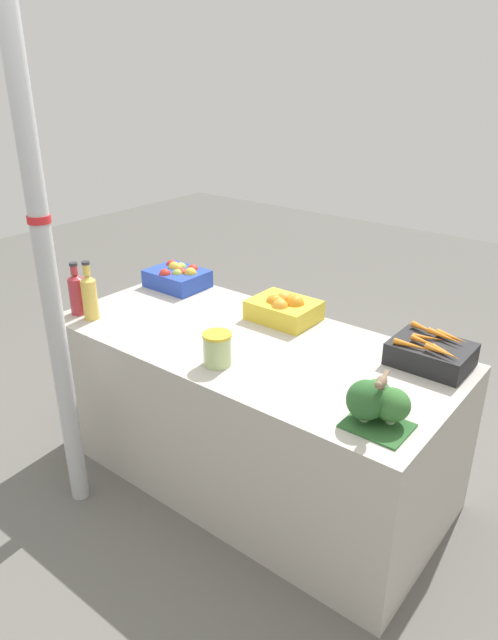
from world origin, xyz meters
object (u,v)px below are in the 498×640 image
Objects in this scene: orange_crate at (284,308)px; sparrow_bird at (381,382)px; apple_crate at (178,276)px; juice_bottle_ruby at (77,293)px; support_pole at (43,243)px; broccoli_pile at (377,402)px; carrot_crate at (431,353)px; pickle_jar at (217,349)px; juice_bottle_golden at (89,295)px.

orange_crate is 0.98m from sparrow_bird.
apple_crate is 1.19× the size of juice_bottle_ruby.
support_pole reaches higher than orange_crate.
sparrow_bird reaches higher than apple_crate.
support_pole reaches higher than broccoli_pile.
orange_crate is 0.75m from carrot_crate.
juice_bottle_ruby is 1.98× the size of sparrow_bird.
sparrow_bird reaches higher than pickle_jar.
carrot_crate is at bearing 38.30° from pickle_jar.
orange_crate is 0.92m from broccoli_pile.
pickle_jar reaches higher than orange_crate.
support_pole is 7.89× the size of carrot_crate.
orange_crate is 1.38× the size of broccoli_pile.
broccoli_pile is at bearing -158.67° from sparrow_bird.
juice_bottle_golden is 0.80m from pickle_jar.
carrot_crate is 1.61m from juice_bottle_golden.
support_pole is 0.81m from pickle_jar.
pickle_jar is at bearing -178.01° from broccoli_pile.
juice_bottle_golden is 1.54m from sparrow_bird.
pickle_jar reaches higher than carrot_crate.
juice_bottle_golden is (0.10, -0.00, 0.01)m from juice_bottle_ruby.
orange_crate is at bearing 37.42° from juice_bottle_golden.
juice_bottle_golden is at bearing -100.49° from sparrow_bird.
pickle_jar is at bearing 33.44° from support_pole.
juice_bottle_golden is at bearing -91.59° from apple_crate.
sparrow_bird reaches higher than carrot_crate.
pickle_jar is at bearing -141.70° from carrot_crate.
juice_bottle_ruby is at bearing 133.98° from support_pole.
pickle_jar is (0.05, -0.55, 0.01)m from orange_crate.
pickle_jar is (0.90, 0.03, -0.04)m from juice_bottle_ruby.
apple_crate is (-0.22, 0.93, -0.45)m from support_pole.
broccoli_pile is 1.62× the size of pickle_jar.
support_pole is at bearing -119.40° from orange_crate.
broccoli_pile is (0.76, -0.52, 0.02)m from orange_crate.
juice_bottle_ruby is at bearing -178.11° from broccoli_pile.
carrot_crate is 1.19× the size of juice_bottle_ruby.
juice_bottle_ruby is at bearing -101.45° from apple_crate.
carrot_crate is at bearing 36.19° from support_pole.
juice_bottle_ruby reaches higher than apple_crate.
juice_bottle_golden reaches higher than carrot_crate.
juice_bottle_golden is at bearing 123.84° from support_pole.
broccoli_pile is 0.86× the size of juice_bottle_ruby.
broccoli_pile is at bearing -88.45° from carrot_crate.
juice_bottle_golden reaches higher than pickle_jar.
juice_bottle_golden is 2.08× the size of pickle_jar.
orange_crate is 1.03m from juice_bottle_ruby.
juice_bottle_ruby is at bearing -160.12° from carrot_crate.
broccoli_pile reaches higher than carrot_crate.
pickle_jar is at bearing 2.04° from juice_bottle_golden.
sparrow_bird is (1.54, 0.01, 0.07)m from juice_bottle_golden.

